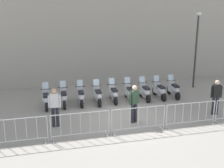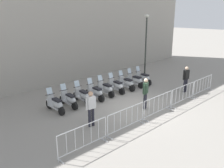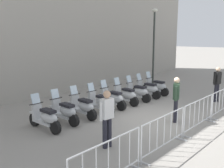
{
  "view_description": "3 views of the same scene",
  "coord_description": "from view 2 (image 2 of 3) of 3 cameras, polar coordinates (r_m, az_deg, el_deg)",
  "views": [
    {
      "loc": [
        -5.16,
        -10.82,
        4.81
      ],
      "look_at": [
        0.13,
        2.19,
        1.1
      ],
      "focal_mm": 43.13,
      "sensor_mm": 36.0,
      "label": 1
    },
    {
      "loc": [
        -10.79,
        -6.96,
        5.26
      ],
      "look_at": [
        0.43,
        1.98,
        0.83
      ],
      "focal_mm": 38.86,
      "sensor_mm": 36.0,
      "label": 2
    },
    {
      "loc": [
        -9.55,
        -4.0,
        3.34
      ],
      "look_at": [
        0.64,
        2.64,
        1.05
      ],
      "focal_mm": 43.11,
      "sensor_mm": 36.0,
      "label": 3
    }
  ],
  "objects": [
    {
      "name": "motorcycle_2",
      "position": [
        14.2,
        -6.96,
        -2.75
      ],
      "size": [
        0.68,
        1.71,
        1.24
      ],
      "color": "black",
      "rests_on": "ground"
    },
    {
      "name": "street_lamp",
      "position": [
        20.12,
        8.02,
        10.57
      ],
      "size": [
        0.36,
        0.36,
        4.87
      ],
      "color": "#2D332D",
      "rests_on": "ground"
    },
    {
      "name": "barrier_segment_2",
      "position": [
        12.77,
        10.86,
        -4.91
      ],
      "size": [
        2.31,
        0.72,
        1.07
      ],
      "color": "#B2B5B7",
      "rests_on": "ground"
    },
    {
      "name": "building_facade",
      "position": [
        18.89,
        -13.28,
        17.39
      ],
      "size": [
        28.07,
        6.11,
        10.95
      ],
      "primitive_type": "cube",
      "rotation": [
        0.0,
        0.0,
        -0.13
      ],
      "color": "#9E998E",
      "rests_on": "ground"
    },
    {
      "name": "motorcycle_8",
      "position": [
        17.84,
        7.32,
        1.39
      ],
      "size": [
        0.68,
        1.71,
        1.24
      ],
      "color": "black",
      "rests_on": "ground"
    },
    {
      "name": "motorcycle_4",
      "position": [
        15.3,
        -1.5,
        -1.15
      ],
      "size": [
        0.66,
        1.72,
        1.24
      ],
      "color": "black",
      "rests_on": "ground"
    },
    {
      "name": "barrier_segment_4",
      "position": [
        16.76,
        20.56,
        -0.36
      ],
      "size": [
        2.31,
        0.72,
        1.07
      ],
      "color": "#B2B5B7",
      "rests_on": "ground"
    },
    {
      "name": "motorcycle_1",
      "position": [
        13.73,
        -10.07,
        -3.61
      ],
      "size": [
        0.65,
        1.72,
        1.24
      ],
      "color": "black",
      "rests_on": "ground"
    },
    {
      "name": "ground_plane",
      "position": [
        13.88,
        5.32,
        -5.19
      ],
      "size": [
        120.0,
        120.0,
        0.0
      ],
      "primitive_type": "plane",
      "color": "gray"
    },
    {
      "name": "barrier_segment_3",
      "position": [
        14.7,
        16.38,
        -2.34
      ],
      "size": [
        2.31,
        0.72,
        1.07
      ],
      "color": "#B2B5B7",
      "rests_on": "ground"
    },
    {
      "name": "officer_mid_plaza",
      "position": [
        11.21,
        -4.98,
        -5.34
      ],
      "size": [
        0.54,
        0.3,
        1.73
      ],
      "color": "#23232D",
      "rests_on": "ground"
    },
    {
      "name": "motorcycle_3",
      "position": [
        14.67,
        -3.89,
        -2.01
      ],
      "size": [
        0.66,
        1.72,
        1.24
      ],
      "color": "black",
      "rests_on": "ground"
    },
    {
      "name": "motorcycle_6",
      "position": [
        16.49,
        3.38,
        0.18
      ],
      "size": [
        0.65,
        1.72,
        1.24
      ],
      "color": "black",
      "rests_on": "ground"
    },
    {
      "name": "officer_near_row_end",
      "position": [
        16.56,
        17.02,
        1.42
      ],
      "size": [
        0.52,
        0.33,
        1.73
      ],
      "color": "#23232D",
      "rests_on": "ground"
    },
    {
      "name": "motorcycle_7",
      "position": [
        17.15,
        5.45,
        0.81
      ],
      "size": [
        0.61,
        1.72,
        1.24
      ],
      "color": "black",
      "rests_on": "ground"
    },
    {
      "name": "motorcycle_0",
      "position": [
        13.21,
        -13.13,
        -4.64
      ],
      "size": [
        0.62,
        1.72,
        1.24
      ],
      "color": "black",
      "rests_on": "ground"
    },
    {
      "name": "barrier_segment_0",
      "position": [
        9.59,
        -6.72,
        -12.54
      ],
      "size": [
        2.31,
        0.72,
        1.07
      ],
      "color": "#B2B5B7",
      "rests_on": "ground"
    },
    {
      "name": "officer_by_barriers",
      "position": [
        13.27,
        7.87,
        -1.82
      ],
      "size": [
        0.53,
        0.3,
        1.73
      ],
      "color": "#23232D",
      "rests_on": "ground"
    },
    {
      "name": "barrier_segment_1",
      "position": [
        11.03,
        3.42,
        -8.28
      ],
      "size": [
        2.31,
        0.72,
        1.07
      ],
      "color": "#B2B5B7",
      "rests_on": "ground"
    },
    {
      "name": "motorcycle_5",
      "position": [
        15.89,
        1.0,
        -0.45
      ],
      "size": [
        0.68,
        1.71,
        1.24
      ],
      "color": "black",
      "rests_on": "ground"
    }
  ]
}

